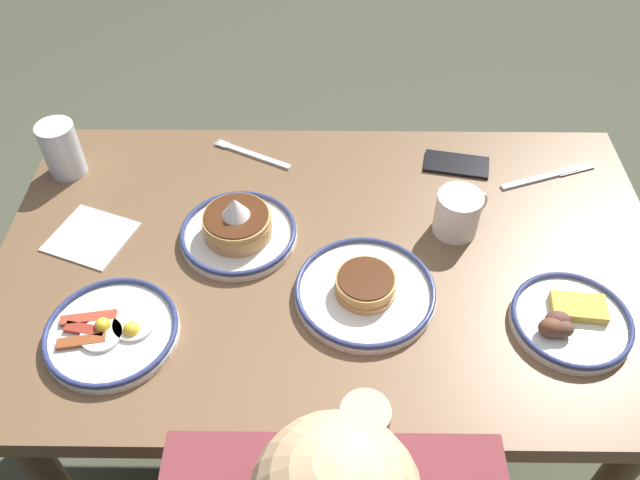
% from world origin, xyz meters
% --- Properties ---
extents(ground_plane, '(6.00, 6.00, 0.00)m').
position_xyz_m(ground_plane, '(0.00, 0.00, 0.00)').
color(ground_plane, '#494C38').
extents(dining_table, '(1.32, 0.81, 0.73)m').
position_xyz_m(dining_table, '(0.00, 0.00, 0.64)').
color(dining_table, brown).
rests_on(dining_table, ground_plane).
extents(plate_near_main, '(0.24, 0.24, 0.11)m').
position_xyz_m(plate_near_main, '(0.19, -0.05, 0.75)').
color(plate_near_main, silver).
rests_on(plate_near_main, dining_table).
extents(plate_center_pancakes, '(0.26, 0.26, 0.05)m').
position_xyz_m(plate_center_pancakes, '(-0.06, 0.10, 0.74)').
color(plate_center_pancakes, white).
rests_on(plate_center_pancakes, dining_table).
extents(plate_far_companion, '(0.24, 0.24, 0.04)m').
position_xyz_m(plate_far_companion, '(0.39, 0.20, 0.74)').
color(plate_far_companion, white).
rests_on(plate_far_companion, dining_table).
extents(plate_far_side, '(0.22, 0.22, 0.05)m').
position_xyz_m(plate_far_side, '(-0.43, 0.16, 0.74)').
color(plate_far_side, white).
rests_on(plate_far_side, dining_table).
extents(coffee_mug, '(0.11, 0.09, 0.09)m').
position_xyz_m(coffee_mug, '(-0.26, -0.08, 0.78)').
color(coffee_mug, white).
rests_on(coffee_mug, dining_table).
extents(drinking_glass, '(0.08, 0.08, 0.12)m').
position_xyz_m(drinking_glass, '(0.59, -0.25, 0.78)').
color(drinking_glass, silver).
rests_on(drinking_glass, dining_table).
extents(cell_phone, '(0.16, 0.10, 0.01)m').
position_xyz_m(cell_phone, '(-0.28, -0.28, 0.73)').
color(cell_phone, black).
rests_on(cell_phone, dining_table).
extents(paper_napkin, '(0.19, 0.18, 0.00)m').
position_xyz_m(paper_napkin, '(0.49, -0.05, 0.73)').
color(paper_napkin, white).
rests_on(paper_napkin, dining_table).
extents(fork_near, '(0.18, 0.11, 0.01)m').
position_xyz_m(fork_near, '(0.18, -0.31, 0.73)').
color(fork_near, silver).
rests_on(fork_near, dining_table).
extents(butter_knife, '(0.22, 0.10, 0.01)m').
position_xyz_m(butter_knife, '(-0.48, -0.24, 0.73)').
color(butter_knife, silver).
rests_on(butter_knife, dining_table).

